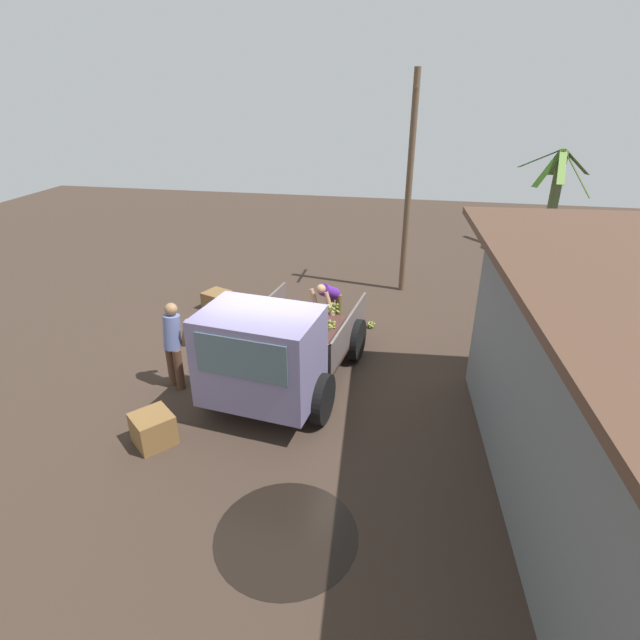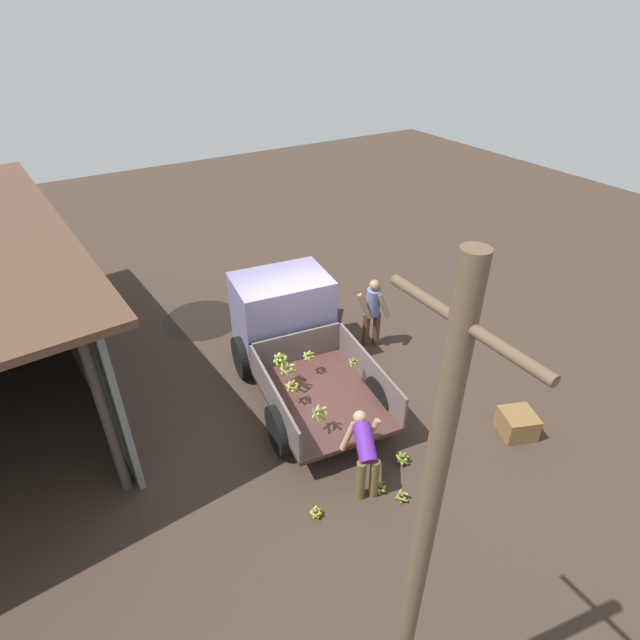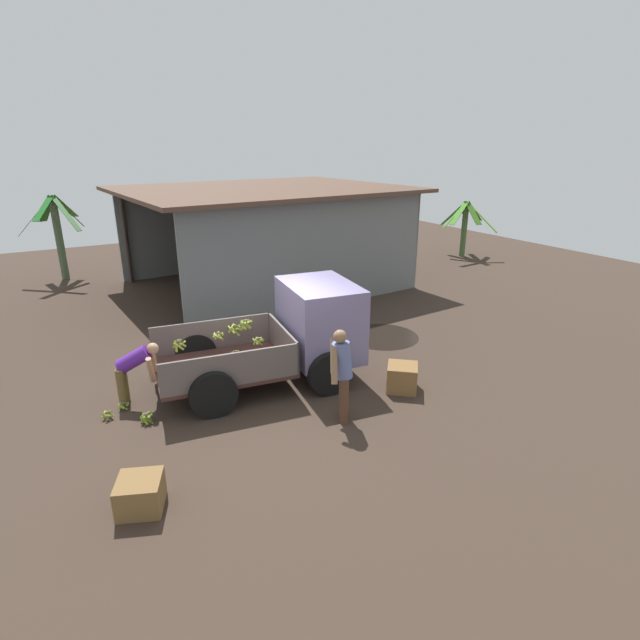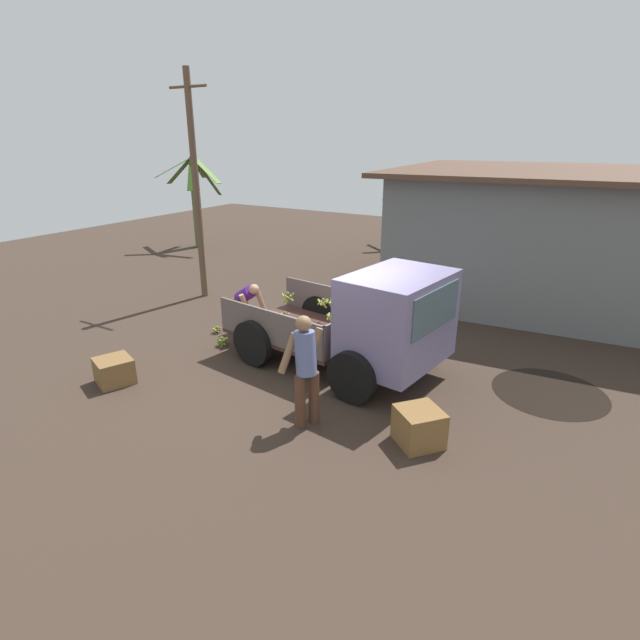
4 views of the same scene
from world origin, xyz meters
name	(u,v)px [view 2 (image 2 of 4)]	position (x,y,z in m)	size (l,w,h in m)	color
ground	(309,384)	(0.00, 0.00, 0.00)	(36.00, 36.00, 0.00)	#392C23
mud_patch_0	(202,320)	(3.59, 1.03, 0.00)	(1.91, 1.91, 0.01)	black
cargo_truck	(289,327)	(0.71, 0.05, 1.07)	(4.36, 2.68, 2.03)	#422722
utility_pole	(418,566)	(-5.47, 2.14, 2.96)	(1.20, 0.17, 5.76)	brown
person_foreground_visitor	(373,310)	(0.46, -1.94, 0.97)	(0.61, 0.73, 1.75)	#503222
person_worker_loading	(365,451)	(-2.66, 0.52, 0.75)	(0.86, 0.76, 1.24)	brown
banana_bunch_on_ground_0	(402,496)	(-3.27, 0.18, 0.10)	(0.22, 0.22, 0.17)	brown
banana_bunch_on_ground_1	(403,458)	(-2.68, -0.32, 0.12)	(0.24, 0.24, 0.22)	brown
banana_bunch_on_ground_2	(316,512)	(-2.80, 1.52, 0.09)	(0.21, 0.21, 0.17)	brown
banana_bunch_on_ground_3	(380,487)	(-2.96, 0.38, 0.10)	(0.22, 0.22, 0.17)	brown
wooden_crate_0	(517,424)	(-3.21, -2.58, 0.23)	(0.60, 0.60, 0.46)	brown
wooden_crate_1	(319,308)	(2.16, -1.58, 0.27)	(0.60, 0.60, 0.54)	brown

